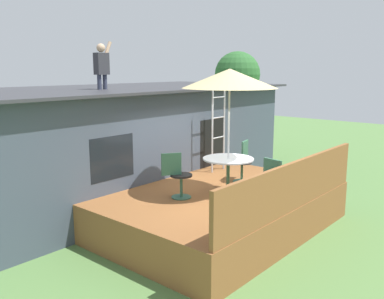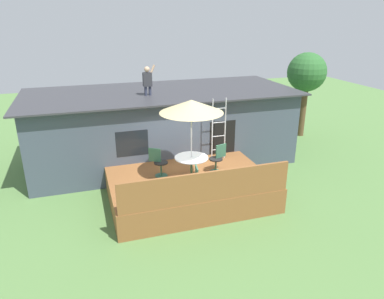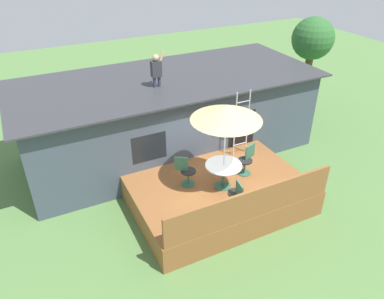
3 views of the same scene
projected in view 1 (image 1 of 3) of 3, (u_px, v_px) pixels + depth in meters
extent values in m
plane|color=#567F42|center=(219.00, 228.00, 8.89)|extent=(40.00, 40.00, 0.00)
cube|color=#424C5B|center=(110.00, 144.00, 10.93)|extent=(10.00, 4.00, 2.80)
cube|color=#38383D|center=(108.00, 89.00, 10.66)|extent=(10.50, 4.50, 0.06)
cube|color=black|center=(112.00, 158.00, 8.49)|extent=(1.10, 0.03, 0.90)
cube|color=black|center=(212.00, 156.00, 11.05)|extent=(1.00, 0.03, 2.00)
cube|color=brown|center=(220.00, 210.00, 8.81)|extent=(5.02, 3.49, 0.80)
cube|color=brown|center=(295.00, 185.00, 7.57)|extent=(4.92, 0.08, 0.90)
cylinder|color=#33664C|center=(228.00, 192.00, 8.63)|extent=(0.48, 0.48, 0.03)
cylinder|color=#33664C|center=(228.00, 176.00, 8.56)|extent=(0.07, 0.07, 0.71)
cylinder|color=silver|center=(228.00, 159.00, 8.49)|extent=(1.04, 1.04, 0.03)
cylinder|color=silver|center=(229.00, 136.00, 8.40)|extent=(0.04, 0.04, 2.40)
cone|color=beige|center=(230.00, 78.00, 8.18)|extent=(1.90, 1.90, 0.38)
cylinder|color=silver|center=(212.00, 129.00, 10.17)|extent=(0.04, 0.04, 2.20)
cylinder|color=silver|center=(224.00, 127.00, 10.53)|extent=(0.04, 0.04, 2.20)
cylinder|color=silver|center=(218.00, 157.00, 10.49)|extent=(0.48, 0.03, 0.03)
cylinder|color=silver|center=(218.00, 137.00, 10.39)|extent=(0.48, 0.03, 0.03)
cylinder|color=silver|center=(218.00, 118.00, 10.30)|extent=(0.48, 0.03, 0.03)
cylinder|color=silver|center=(219.00, 97.00, 10.20)|extent=(0.48, 0.03, 0.03)
cylinder|color=#33384C|center=(99.00, 82.00, 9.69)|extent=(0.10, 0.10, 0.34)
cylinder|color=#33384C|center=(105.00, 82.00, 9.81)|extent=(0.10, 0.10, 0.34)
cube|color=#333338|center=(101.00, 64.00, 9.67)|extent=(0.32, 0.20, 0.50)
sphere|color=tan|center=(101.00, 48.00, 9.60)|extent=(0.20, 0.20, 0.20)
cylinder|color=tan|center=(107.00, 51.00, 9.75)|extent=(0.26, 0.08, 0.44)
cylinder|color=#33664C|center=(181.00, 197.00, 8.34)|extent=(0.40, 0.40, 0.02)
cylinder|color=#33664C|center=(181.00, 186.00, 8.30)|extent=(0.06, 0.06, 0.44)
cylinder|color=black|center=(181.00, 175.00, 8.25)|extent=(0.44, 0.44, 0.04)
cube|color=#33664C|center=(171.00, 164.00, 8.15)|extent=(0.36, 0.25, 0.44)
cylinder|color=#33664C|center=(242.00, 181.00, 9.50)|extent=(0.40, 0.40, 0.02)
cylinder|color=#33664C|center=(242.00, 172.00, 9.45)|extent=(0.06, 0.06, 0.44)
cylinder|color=black|center=(242.00, 162.00, 9.41)|extent=(0.44, 0.44, 0.04)
cube|color=#33664C|center=(245.00, 150.00, 9.54)|extent=(0.39, 0.15, 0.44)
cylinder|color=#33664C|center=(263.00, 204.00, 7.89)|extent=(0.40, 0.40, 0.02)
cylinder|color=#33664C|center=(263.00, 193.00, 7.85)|extent=(0.06, 0.06, 0.44)
cylinder|color=black|center=(264.00, 181.00, 7.81)|extent=(0.44, 0.44, 0.04)
cube|color=#33664C|center=(272.00, 171.00, 7.61)|extent=(0.11, 0.40, 0.44)
cylinder|color=brown|center=(236.00, 118.00, 16.97)|extent=(0.33, 0.33, 2.75)
sphere|color=#2D662D|center=(237.00, 74.00, 16.64)|extent=(1.82, 1.82, 1.82)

